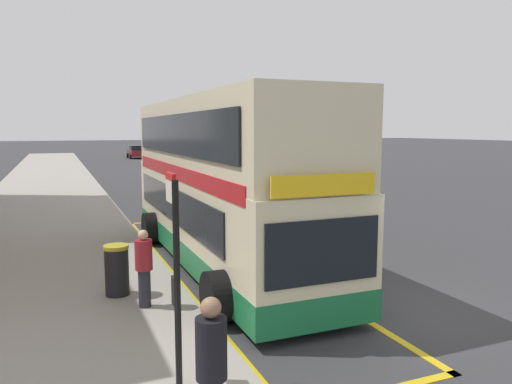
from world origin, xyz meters
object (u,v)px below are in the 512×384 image
at_px(parked_car_maroon_across, 137,152).
at_px(bus_stop_sign, 176,265).
at_px(pedestrian_further_back, 212,369).
at_px(pedestrian_waiting_near_sign, 144,266).
at_px(double_decker_bus, 220,188).
at_px(litter_bin, 117,270).
at_px(parked_car_grey_distant, 273,179).

bearing_deg(parked_car_maroon_across, bus_stop_sign, 81.04).
bearing_deg(pedestrian_further_back, pedestrian_waiting_near_sign, 89.15).
relative_size(double_decker_bus, bus_stop_sign, 3.76).
height_order(parked_car_maroon_across, litter_bin, parked_car_maroon_across).
bearing_deg(pedestrian_waiting_near_sign, litter_bin, 114.17).
distance_m(parked_car_grey_distant, pedestrian_further_back, 22.79).
bearing_deg(parked_car_maroon_across, double_decker_bus, 83.03).
distance_m(bus_stop_sign, parked_car_maroon_across, 56.68).
height_order(parked_car_maroon_across, pedestrian_further_back, pedestrian_further_back).
bearing_deg(pedestrian_further_back, bus_stop_sign, 90.56).
distance_m(pedestrian_waiting_near_sign, litter_bin, 1.06).
bearing_deg(parked_car_maroon_across, pedestrian_further_back, 81.27).
height_order(double_decker_bus, litter_bin, double_decker_bus).
distance_m(double_decker_bus, pedestrian_waiting_near_sign, 4.04).
xyz_separation_m(double_decker_bus, pedestrian_further_back, (-2.62, -7.64, -0.97)).
relative_size(parked_car_grey_distant, litter_bin, 3.91).
xyz_separation_m(bus_stop_sign, pedestrian_further_back, (0.02, -1.54, -0.73)).
relative_size(pedestrian_waiting_near_sign, pedestrian_further_back, 0.89).
xyz_separation_m(bus_stop_sign, litter_bin, (-0.33, 4.09, -1.14)).
bearing_deg(pedestrian_further_back, litter_bin, 93.53).
height_order(bus_stop_sign, parked_car_grey_distant, bus_stop_sign).
xyz_separation_m(parked_car_maroon_across, pedestrian_waiting_near_sign, (-7.93, -52.94, 0.17)).
bearing_deg(double_decker_bus, parked_car_grey_distant, 60.22).
bearing_deg(bus_stop_sign, pedestrian_further_back, -89.44).
bearing_deg(litter_bin, parked_car_maroon_across, 80.88).
bearing_deg(double_decker_bus, pedestrian_further_back, -108.93).
xyz_separation_m(bus_stop_sign, parked_car_grey_distant, (9.99, 18.94, -1.02)).
height_order(bus_stop_sign, litter_bin, bus_stop_sign).
bearing_deg(bus_stop_sign, parked_car_grey_distant, 62.20).
relative_size(parked_car_maroon_across, pedestrian_further_back, 2.41).
bearing_deg(pedestrian_further_back, parked_car_grey_distant, 64.04).
relative_size(pedestrian_waiting_near_sign, litter_bin, 1.44).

